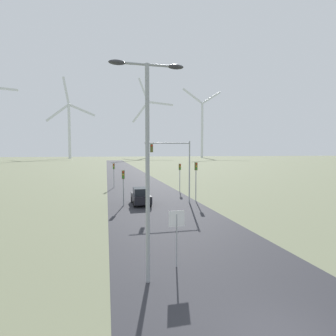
# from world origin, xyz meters

# --- Properties ---
(road_surface) EXTENTS (10.00, 240.00, 0.01)m
(road_surface) POSITION_xyz_m (0.00, 48.00, 0.00)
(road_surface) COLOR #2D2D33
(road_surface) RESTS_ON ground
(streetlamp) EXTENTS (3.15, 0.32, 9.42)m
(streetlamp) POSITION_xyz_m (-3.37, 4.70, 5.95)
(streetlamp) COLOR #93999E
(streetlamp) RESTS_ON ground
(stop_sign_near) EXTENTS (0.81, 0.07, 2.82)m
(stop_sign_near) POSITION_xyz_m (-1.75, 5.89, 1.97)
(stop_sign_near) COLOR #93999E
(stop_sign_near) RESTS_ON ground
(traffic_light_post_near_left) EXTENTS (0.28, 0.34, 3.76)m
(traffic_light_post_near_left) POSITION_xyz_m (-3.38, 21.27, 2.76)
(traffic_light_post_near_left) COLOR #93999E
(traffic_light_post_near_left) RESTS_ON ground
(traffic_light_post_near_right) EXTENTS (0.28, 0.34, 4.49)m
(traffic_light_post_near_right) POSITION_xyz_m (4.88, 21.90, 3.27)
(traffic_light_post_near_right) COLOR #93999E
(traffic_light_post_near_right) RESTS_ON ground
(traffic_light_post_mid_left) EXTENTS (0.28, 0.33, 3.86)m
(traffic_light_post_mid_left) POSITION_xyz_m (-3.96, 35.61, 2.83)
(traffic_light_post_mid_left) COLOR #93999E
(traffic_light_post_mid_left) RESTS_ON ground
(traffic_light_post_mid_right) EXTENTS (0.28, 0.34, 4.01)m
(traffic_light_post_mid_right) POSITION_xyz_m (5.13, 29.55, 2.94)
(traffic_light_post_mid_right) COLOR #93999E
(traffic_light_post_mid_right) RESTS_ON ground
(traffic_light_mast_overhead) EXTENTS (5.11, 0.35, 6.88)m
(traffic_light_mast_overhead) POSITION_xyz_m (2.29, 21.48, 4.90)
(traffic_light_mast_overhead) COLOR #93999E
(traffic_light_mast_overhead) RESTS_ON ground
(car_approaching) EXTENTS (1.88, 4.10, 1.83)m
(car_approaching) POSITION_xyz_m (-1.50, 21.54, 0.91)
(car_approaching) COLOR black
(car_approaching) RESTS_ON ground
(wind_turbine_left) EXTENTS (38.00, 9.30, 66.26)m
(wind_turbine_left) POSITION_xyz_m (-34.38, 223.23, 27.87)
(wind_turbine_left) COLOR silver
(wind_turbine_left) RESTS_ON ground
(wind_turbine_center) EXTENTS (36.94, 16.44, 75.77)m
(wind_turbine_center) POSITION_xyz_m (34.23, 242.96, 32.78)
(wind_turbine_center) COLOR silver
(wind_turbine_center) RESTS_ON ground
(wind_turbine_right) EXTENTS (41.36, 9.52, 64.45)m
(wind_turbine_right) POSITION_xyz_m (84.36, 230.88, 31.96)
(wind_turbine_right) COLOR silver
(wind_turbine_right) RESTS_ON ground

